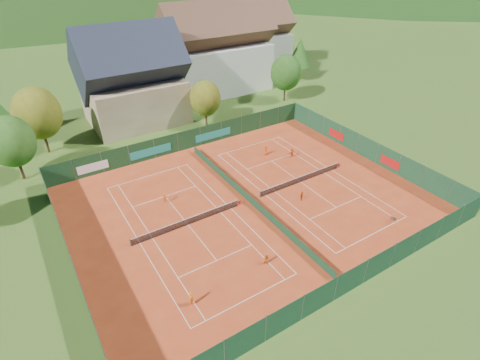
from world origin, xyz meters
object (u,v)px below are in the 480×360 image
at_px(player_left_far, 165,198).
at_px(chalet, 133,83).
at_px(hotel_block_a, 216,54).
at_px(player_right_far_b, 292,153).
at_px(player_right_far_a, 266,150).
at_px(player_left_near, 191,299).
at_px(player_right_near, 302,196).
at_px(hotel_block_b, 253,41).
at_px(ball_hopper, 392,218).
at_px(player_left_mid, 267,260).

bearing_deg(player_left_far, chalet, -92.02).
bearing_deg(player_left_far, hotel_block_a, -118.04).
bearing_deg(player_right_far_b, player_right_far_a, -44.34).
distance_m(player_left_near, player_right_near, 19.07).
distance_m(hotel_block_b, player_right_far_b, 43.06).
distance_m(hotel_block_b, player_left_near, 68.78).
relative_size(ball_hopper, player_right_far_b, 0.56).
xyz_separation_m(player_left_far, player_right_near, (13.94, -8.30, -0.01)).
bearing_deg(hotel_block_b, player_left_near, -128.19).
relative_size(ball_hopper, player_left_far, 0.61).
xyz_separation_m(player_left_near, player_left_far, (3.89, 15.06, -0.12)).
distance_m(hotel_block_a, player_right_far_a, 29.50).
distance_m(player_left_mid, player_right_near, 11.51).
bearing_deg(player_right_near, player_right_far_b, 33.90).
bearing_deg(hotel_block_b, player_left_mid, -122.62).
height_order(ball_hopper, player_left_far, player_left_far).
xyz_separation_m(player_left_near, player_right_near, (17.83, 6.77, -0.12)).
bearing_deg(player_right_near, chalet, 80.88).
bearing_deg(chalet, player_left_mid, -91.71).
xyz_separation_m(player_left_mid, player_right_far_a, (12.56, 17.68, 0.11)).
height_order(hotel_block_b, ball_hopper, hotel_block_b).
relative_size(chalet, hotel_block_a, 0.75).
distance_m(player_left_near, player_right_far_b, 28.21).
bearing_deg(player_right_far_b, player_left_mid, 43.11).
distance_m(hotel_block_a, player_left_near, 54.33).
bearing_deg(hotel_block_b, player_right_near, -117.52).
height_order(hotel_block_b, player_left_far, hotel_block_b).
bearing_deg(player_right_far_a, player_left_far, 0.51).
bearing_deg(hotel_block_a, hotel_block_b, 29.74).
distance_m(ball_hopper, player_left_mid, 15.54).
bearing_deg(player_right_near, player_left_mid, -170.35).
relative_size(ball_hopper, player_left_mid, 0.65).
distance_m(ball_hopper, player_left_near, 23.63).
xyz_separation_m(chalet, player_left_mid, (-1.18, -39.39, -6.01)).
xyz_separation_m(hotel_block_a, player_right_near, (-10.53, -39.10, -6.73)).
distance_m(ball_hopper, player_right_far_a, 20.13).
xyz_separation_m(ball_hopper, player_left_far, (-19.67, 16.85, 0.10)).
xyz_separation_m(chalet, hotel_block_a, (19.00, 6.00, 0.76)).
relative_size(hotel_block_a, player_left_near, 14.01).
bearing_deg(player_left_mid, player_left_near, -142.11).
bearing_deg(player_left_near, player_right_far_a, 3.47).
bearing_deg(player_left_far, player_right_near, 159.67).
relative_size(hotel_block_a, player_right_far_a, 14.87).
bearing_deg(ball_hopper, chalet, 108.83).
xyz_separation_m(chalet, player_left_far, (-5.47, -24.80, -5.97)).
bearing_deg(player_left_far, player_left_near, 85.94).
xyz_separation_m(player_left_mid, player_left_far, (-4.30, 14.59, 0.04)).
height_order(player_left_mid, player_right_near, player_right_near).
height_order(player_left_mid, player_right_far_a, player_right_far_a).
distance_m(chalet, player_right_far_b, 28.68).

